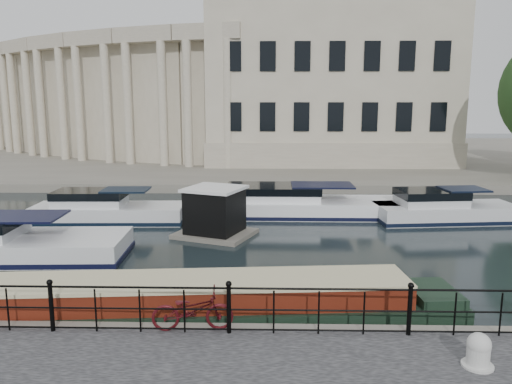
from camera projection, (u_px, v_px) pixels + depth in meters
ground_plane at (236, 314)px, 13.51m from camera, size 160.00×160.00×0.00m
far_bank at (260, 155)px, 51.83m from camera, size 120.00×42.00×0.55m
railing at (229, 305)px, 11.09m from camera, size 24.14×0.14×1.22m
civic_building at (249, 87)px, 46.43m from camera, size 53.55×31.84×16.85m
bicycle at (193, 310)px, 11.25m from camera, size 1.90×0.82×0.97m
mooring_bollard at (479, 351)px, 9.72m from camera, size 0.62×0.62×0.69m
narrowboat at (185, 310)px, 12.89m from camera, size 14.56×3.13×1.53m
harbour_hut at (215, 214)px, 21.26m from camera, size 3.76×3.47×2.19m
cabin_cruisers at (208, 220)px, 22.63m from camera, size 27.25×10.60×1.99m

